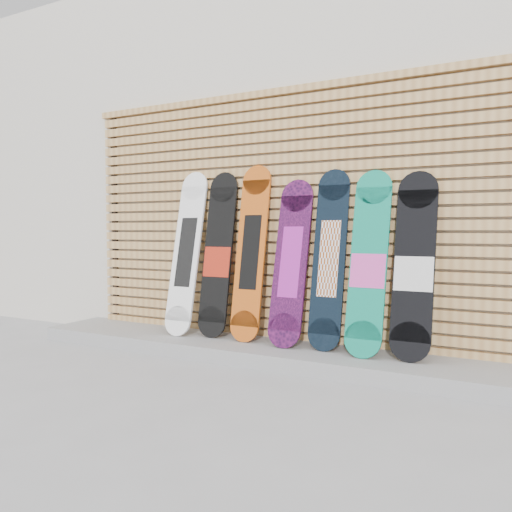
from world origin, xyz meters
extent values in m
plane|color=gray|center=(0.00, 0.00, 0.00)|extent=(80.00, 80.00, 0.00)
cube|color=beige|center=(0.50, 3.50, 1.80)|extent=(12.00, 5.00, 3.60)
cube|color=gray|center=(-0.15, 0.68, 0.06)|extent=(4.60, 0.70, 0.12)
cube|color=#AF8049|center=(-0.15, 0.97, 0.14)|extent=(4.20, 0.05, 0.08)
cube|color=#AF8049|center=(-0.15, 0.97, 0.23)|extent=(4.20, 0.05, 0.08)
cube|color=#AF8049|center=(-0.15, 0.97, 0.33)|extent=(4.20, 0.05, 0.07)
cube|color=#AF8049|center=(-0.15, 0.97, 0.43)|extent=(4.20, 0.05, 0.07)
cube|color=#AF8049|center=(-0.15, 0.97, 0.53)|extent=(4.20, 0.05, 0.07)
cube|color=#AF8049|center=(-0.15, 0.97, 0.62)|extent=(4.20, 0.05, 0.07)
cube|color=#AF8049|center=(-0.15, 0.97, 0.72)|extent=(4.20, 0.05, 0.07)
cube|color=#AF8049|center=(-0.15, 0.97, 0.82)|extent=(4.20, 0.05, 0.07)
cube|color=#AF8049|center=(-0.15, 0.97, 0.91)|extent=(4.20, 0.05, 0.07)
cube|color=#AF8049|center=(-0.15, 0.97, 1.01)|extent=(4.20, 0.05, 0.08)
cube|color=#AF8049|center=(-0.15, 0.97, 1.11)|extent=(4.20, 0.05, 0.08)
cube|color=#AF8049|center=(-0.15, 0.97, 1.20)|extent=(4.20, 0.05, 0.08)
cube|color=#AF8049|center=(-0.15, 0.97, 1.30)|extent=(4.20, 0.05, 0.08)
cube|color=#AF8049|center=(-0.15, 0.97, 1.40)|extent=(4.20, 0.05, 0.08)
cube|color=#AF8049|center=(-0.15, 0.97, 1.50)|extent=(4.20, 0.05, 0.08)
cube|color=#AF8049|center=(-0.15, 0.97, 1.59)|extent=(4.20, 0.05, 0.08)
cube|color=#AF8049|center=(-0.15, 0.97, 1.69)|extent=(4.20, 0.05, 0.08)
cube|color=#AF8049|center=(-0.15, 0.97, 1.79)|extent=(4.20, 0.05, 0.08)
cube|color=#AF8049|center=(-0.15, 0.97, 1.88)|extent=(4.20, 0.05, 0.08)
cube|color=#AF8049|center=(-0.15, 0.97, 1.98)|extent=(4.20, 0.05, 0.08)
cube|color=#AF8049|center=(-0.15, 0.97, 2.08)|extent=(4.20, 0.05, 0.08)
cube|color=#AF8049|center=(-0.15, 0.97, 2.17)|extent=(4.20, 0.05, 0.08)
cube|color=black|center=(-2.17, 0.99, 1.12)|extent=(0.06, 0.04, 2.23)
cube|color=#AF8049|center=(-0.15, 0.97, 2.26)|extent=(4.26, 0.07, 0.06)
cube|color=white|center=(-1.09, 0.76, 0.87)|extent=(0.27, 0.31, 1.23)
cylinder|color=white|center=(-1.09, 0.62, 0.25)|extent=(0.27, 0.08, 0.27)
cylinder|color=white|center=(-1.09, 0.90, 1.48)|extent=(0.27, 0.08, 0.27)
cube|color=black|center=(-1.09, 0.76, 0.87)|extent=(0.17, 0.17, 0.63)
cube|color=black|center=(-0.78, 0.80, 0.86)|extent=(0.28, 0.24, 1.20)
cylinder|color=black|center=(-0.78, 0.69, 0.26)|extent=(0.28, 0.07, 0.28)
cylinder|color=black|center=(-0.78, 0.91, 1.46)|extent=(0.28, 0.07, 0.28)
cube|color=maroon|center=(-0.78, 0.79, 0.78)|extent=(0.27, 0.07, 0.27)
cube|color=#C05314|center=(-0.44, 0.79, 0.88)|extent=(0.27, 0.25, 1.26)
cylinder|color=#C05314|center=(-0.44, 0.68, 0.25)|extent=(0.27, 0.07, 0.27)
cylinder|color=#C05314|center=(-0.44, 0.91, 1.51)|extent=(0.27, 0.07, 0.27)
cube|color=black|center=(-0.44, 0.79, 0.88)|extent=(0.17, 0.14, 0.64)
cube|color=black|center=(-0.05, 0.77, 0.81)|extent=(0.28, 0.29, 1.10)
cylinder|color=black|center=(-0.05, 0.64, 0.26)|extent=(0.28, 0.09, 0.28)
cylinder|color=black|center=(-0.05, 0.90, 1.36)|extent=(0.28, 0.09, 0.28)
cube|color=#AA229E|center=(-0.05, 0.77, 0.81)|extent=(0.18, 0.16, 0.58)
cube|color=black|center=(0.27, 0.79, 0.84)|extent=(0.27, 0.25, 1.19)
cylinder|color=black|center=(0.27, 0.68, 0.25)|extent=(0.27, 0.07, 0.27)
cylinder|color=black|center=(0.27, 0.91, 1.44)|extent=(0.27, 0.07, 0.27)
cube|color=white|center=(0.27, 0.79, 0.84)|extent=(0.16, 0.14, 0.61)
cube|color=#0D8166|center=(0.60, 0.76, 0.83)|extent=(0.28, 0.31, 1.15)
cylinder|color=#0D8166|center=(0.60, 0.62, 0.26)|extent=(0.28, 0.09, 0.28)
cylinder|color=#0D8166|center=(0.60, 0.90, 1.40)|extent=(0.28, 0.09, 0.28)
cube|color=#ED53BA|center=(0.60, 0.74, 0.76)|extent=(0.27, 0.09, 0.26)
cube|color=black|center=(0.93, 0.78, 0.82)|extent=(0.30, 0.27, 1.11)
cylinder|color=black|center=(0.93, 0.66, 0.26)|extent=(0.30, 0.09, 0.29)
cylinder|color=black|center=(0.93, 0.90, 1.37)|extent=(0.30, 0.09, 0.29)
cube|color=silver|center=(0.93, 0.76, 0.75)|extent=(0.28, 0.08, 0.26)
camera|label=1|loc=(1.58, -3.01, 1.07)|focal=35.00mm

